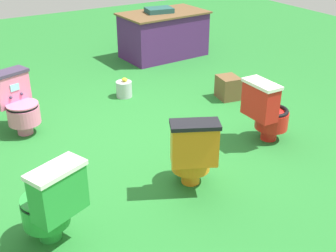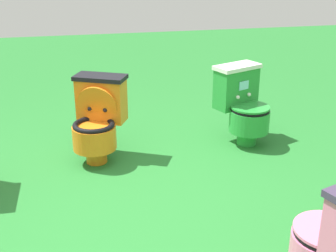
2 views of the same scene
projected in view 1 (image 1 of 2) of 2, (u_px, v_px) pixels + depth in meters
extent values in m
plane|color=#26752D|center=(141.00, 140.00, 5.00)|extent=(14.00, 14.00, 0.00)
cylinder|color=orange|center=(191.00, 175.00, 4.23)|extent=(0.24, 0.24, 0.14)
cylinder|color=orange|center=(191.00, 159.00, 4.17)|extent=(0.49, 0.49, 0.20)
torus|color=black|center=(191.00, 149.00, 4.12)|extent=(0.47, 0.47, 0.04)
cylinder|color=black|center=(191.00, 154.00, 4.14)|extent=(0.32, 0.32, 0.01)
cube|color=orange|center=(194.00, 145.00, 3.87)|extent=(0.45, 0.35, 0.37)
cube|color=black|center=(195.00, 125.00, 3.78)|extent=(0.48, 0.38, 0.04)
cube|color=#8CE0E5|center=(193.00, 135.00, 3.94)|extent=(0.10, 0.05, 0.08)
cylinder|color=orange|center=(193.00, 141.00, 3.97)|extent=(0.35, 0.23, 0.35)
sphere|color=black|center=(185.00, 145.00, 3.98)|extent=(0.04, 0.04, 0.04)
sphere|color=black|center=(200.00, 144.00, 3.99)|extent=(0.04, 0.04, 0.04)
cylinder|color=green|center=(50.00, 230.00, 3.51)|extent=(0.23, 0.23, 0.14)
cylinder|color=green|center=(46.00, 212.00, 3.45)|extent=(0.48, 0.48, 0.20)
torus|color=black|center=(44.00, 201.00, 3.40)|extent=(0.46, 0.46, 0.04)
cylinder|color=white|center=(45.00, 206.00, 3.42)|extent=(0.31, 0.31, 0.01)
cube|color=green|center=(59.00, 193.00, 3.22)|extent=(0.45, 0.33, 0.37)
cube|color=white|center=(56.00, 170.00, 3.13)|extent=(0.48, 0.36, 0.04)
cube|color=#8CE0E5|center=(49.00, 183.00, 3.25)|extent=(0.10, 0.05, 0.08)
cylinder|color=green|center=(43.00, 198.00, 3.39)|extent=(0.47, 0.47, 0.02)
sphere|color=white|center=(43.00, 198.00, 3.25)|extent=(0.04, 0.04, 0.04)
sphere|color=white|center=(58.00, 190.00, 3.35)|extent=(0.04, 0.04, 0.04)
cylinder|color=red|center=(269.00, 133.00, 5.01)|extent=(0.18, 0.18, 0.14)
cylinder|color=red|center=(272.00, 120.00, 4.94)|extent=(0.37, 0.37, 0.20)
torus|color=black|center=(273.00, 111.00, 4.89)|extent=(0.36, 0.36, 0.04)
cylinder|color=white|center=(272.00, 115.00, 4.91)|extent=(0.24, 0.24, 0.01)
cube|color=red|center=(260.00, 102.00, 4.73)|extent=(0.19, 0.41, 0.37)
cube|color=white|center=(262.00, 84.00, 4.64)|extent=(0.22, 0.44, 0.04)
cube|color=#8CE0E5|center=(268.00, 95.00, 4.76)|extent=(0.01, 0.11, 0.08)
cylinder|color=red|center=(267.00, 101.00, 4.78)|extent=(0.09, 0.35, 0.35)
sphere|color=white|center=(263.00, 102.00, 4.86)|extent=(0.04, 0.04, 0.04)
sphere|color=white|center=(272.00, 106.00, 4.75)|extent=(0.04, 0.04, 0.04)
cylinder|color=pink|center=(25.00, 128.00, 5.14)|extent=(0.23, 0.23, 0.14)
cylinder|color=pink|center=(24.00, 115.00, 5.05)|extent=(0.47, 0.47, 0.20)
torus|color=black|center=(22.00, 106.00, 5.00)|extent=(0.45, 0.45, 0.04)
cylinder|color=#3F334C|center=(23.00, 110.00, 5.02)|extent=(0.31, 0.31, 0.01)
cube|color=pink|center=(10.00, 89.00, 5.04)|extent=(0.45, 0.31, 0.37)
cube|color=#3F334C|center=(8.00, 73.00, 4.95)|extent=(0.48, 0.34, 0.04)
cube|color=#8CE0E5|center=(15.00, 87.00, 4.96)|extent=(0.11, 0.04, 0.08)
cylinder|color=pink|center=(22.00, 104.00, 4.99)|extent=(0.46, 0.46, 0.02)
sphere|color=#3F334C|center=(22.00, 94.00, 5.05)|extent=(0.04, 0.04, 0.04)
sphere|color=#3F334C|center=(11.00, 98.00, 4.96)|extent=(0.04, 0.04, 0.04)
cube|color=#4C2360|center=(164.00, 35.00, 7.66)|extent=(1.45, 0.89, 0.74)
cube|color=brown|center=(163.00, 13.00, 7.48)|extent=(1.51, 0.95, 0.03)
cube|color=#23514C|center=(159.00, 10.00, 7.45)|extent=(0.48, 0.39, 0.08)
cube|color=brown|center=(228.00, 87.00, 6.04)|extent=(0.31, 0.35, 0.31)
cylinder|color=#B7B7BF|center=(124.00, 89.00, 6.11)|extent=(0.22, 0.22, 0.22)
ellipsoid|color=yellow|center=(124.00, 79.00, 6.05)|extent=(0.07, 0.05, 0.05)
ellipsoid|color=yellow|center=(125.00, 80.00, 6.04)|extent=(0.07, 0.05, 0.05)
ellipsoid|color=yellow|center=(124.00, 79.00, 6.05)|extent=(0.07, 0.05, 0.05)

